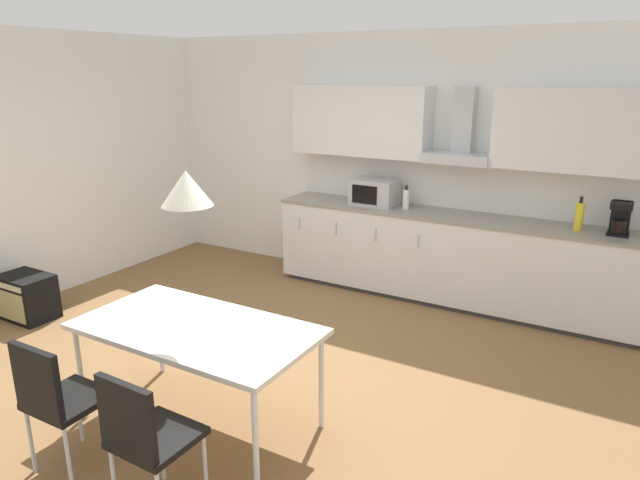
# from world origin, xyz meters

# --- Properties ---
(ground_plane) EXTENTS (8.59, 7.29, 0.02)m
(ground_plane) POSITION_xyz_m (0.00, 0.00, -0.01)
(ground_plane) COLOR brown
(wall_back) EXTENTS (6.87, 0.10, 2.75)m
(wall_back) POSITION_xyz_m (0.00, 2.48, 1.37)
(wall_back) COLOR white
(wall_back) RESTS_ON ground_plane
(wall_left) EXTENTS (0.10, 5.83, 2.75)m
(wall_left) POSITION_xyz_m (-2.91, 0.00, 1.37)
(wall_left) COLOR white
(wall_left) RESTS_ON ground_plane
(kitchen_counter) EXTENTS (3.78, 0.61, 0.93)m
(kitchen_counter) POSITION_xyz_m (0.89, 2.14, 0.47)
(kitchen_counter) COLOR #333333
(kitchen_counter) RESTS_ON ground_plane
(backsplash_tile) EXTENTS (3.76, 0.02, 0.46)m
(backsplash_tile) POSITION_xyz_m (0.89, 2.42, 1.16)
(backsplash_tile) COLOR silver
(backsplash_tile) RESTS_ON kitchen_counter
(upper_wall_cabinets) EXTENTS (3.76, 0.40, 0.74)m
(upper_wall_cabinets) POSITION_xyz_m (0.89, 2.26, 1.81)
(upper_wall_cabinets) COLOR silver
(microwave) EXTENTS (0.48, 0.35, 0.28)m
(microwave) POSITION_xyz_m (0.02, 2.14, 1.07)
(microwave) COLOR #ADADB2
(microwave) RESTS_ON kitchen_counter
(coffee_maker) EXTENTS (0.18, 0.19, 0.30)m
(coffee_maker) POSITION_xyz_m (2.40, 2.16, 1.08)
(coffee_maker) COLOR black
(coffee_maker) RESTS_ON kitchen_counter
(bottle_white) EXTENTS (0.07, 0.07, 0.25)m
(bottle_white) POSITION_xyz_m (0.39, 2.13, 1.04)
(bottle_white) COLOR white
(bottle_white) RESTS_ON kitchen_counter
(bottle_yellow) EXTENTS (0.08, 0.08, 0.31)m
(bottle_yellow) POSITION_xyz_m (2.07, 2.13, 1.07)
(bottle_yellow) COLOR yellow
(bottle_yellow) RESTS_ON kitchen_counter
(dining_table) EXTENTS (1.60, 0.85, 0.72)m
(dining_table) POSITION_xyz_m (0.13, -0.85, 0.68)
(dining_table) COLOR silver
(dining_table) RESTS_ON ground_plane
(chair_near_right) EXTENTS (0.41, 0.41, 0.87)m
(chair_near_right) POSITION_xyz_m (0.49, -1.66, 0.53)
(chair_near_right) COLOR black
(chair_near_right) RESTS_ON ground_plane
(chair_near_left) EXTENTS (0.40, 0.40, 0.87)m
(chair_near_left) POSITION_xyz_m (-0.23, -1.66, 0.53)
(chair_near_left) COLOR black
(chair_near_left) RESTS_ON ground_plane
(guitar_amp) EXTENTS (0.52, 0.37, 0.44)m
(guitar_amp) POSITION_xyz_m (-2.51, -0.37, 0.22)
(guitar_amp) COLOR black
(guitar_amp) RESTS_ON ground_plane
(pendant_lamp) EXTENTS (0.32, 0.32, 0.22)m
(pendant_lamp) POSITION_xyz_m (0.13, -0.85, 1.64)
(pendant_lamp) COLOR silver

